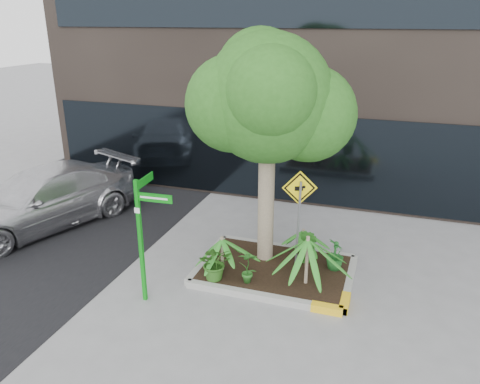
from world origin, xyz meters
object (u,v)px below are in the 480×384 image
(tree, at_px, (268,98))
(cattle_sign, at_px, (299,206))
(parked_car, at_px, (42,199))
(street_sign_post, at_px, (143,227))

(tree, xyz_separation_m, cattle_sign, (0.83, -0.53, -2.03))
(tree, distance_m, parked_car, 6.85)
(street_sign_post, distance_m, cattle_sign, 3.10)
(parked_car, relative_size, cattle_sign, 2.29)
(street_sign_post, bearing_deg, tree, 46.69)
(parked_car, bearing_deg, street_sign_post, -5.72)
(parked_car, height_order, street_sign_post, street_sign_post)
(tree, distance_m, cattle_sign, 2.26)
(tree, height_order, parked_car, tree)
(tree, distance_m, street_sign_post, 3.56)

